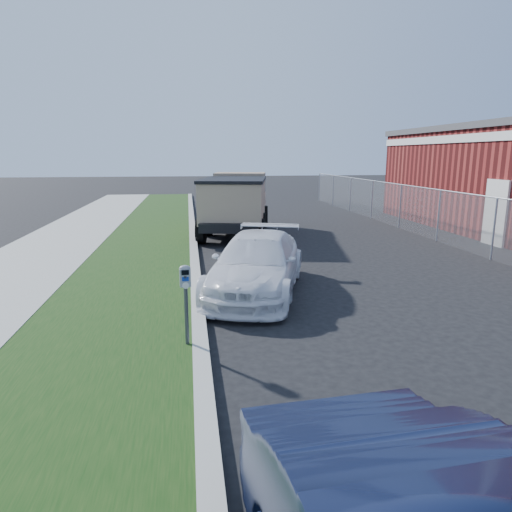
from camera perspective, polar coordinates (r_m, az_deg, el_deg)
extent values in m
plane|color=black|center=(8.85, 10.05, -7.44)|extent=(120.00, 120.00, 0.00)
cube|color=gray|center=(10.29, -7.46, -4.05)|extent=(0.25, 50.00, 0.15)
cube|color=black|center=(10.40, -16.33, -4.34)|extent=(3.00, 50.00, 0.13)
plane|color=slate|center=(17.36, 21.86, 4.69)|extent=(0.00, 30.00, 30.00)
cylinder|color=#989DA6|center=(17.28, 22.11, 7.65)|extent=(0.04, 30.00, 0.04)
cylinder|color=#989DA6|center=(14.87, 27.60, 3.00)|extent=(0.06, 0.06, 1.80)
cylinder|color=#989DA6|center=(17.36, 21.86, 4.69)|extent=(0.06, 0.06, 1.80)
cylinder|color=#989DA6|center=(19.99, 17.58, 5.92)|extent=(0.06, 0.06, 1.80)
cylinder|color=#989DA6|center=(22.71, 14.29, 6.84)|extent=(0.06, 0.06, 1.80)
cylinder|color=#989DA6|center=(25.50, 11.71, 7.54)|extent=(0.06, 0.06, 1.80)
cylinder|color=#989DA6|center=(28.33, 9.63, 8.09)|extent=(0.06, 0.06, 1.80)
cylinder|color=#989DA6|center=(31.19, 7.92, 8.54)|extent=(0.06, 0.06, 1.80)
cube|color=silver|center=(18.87, 24.99, 13.22)|extent=(0.06, 14.00, 0.30)
cube|color=silver|center=(17.30, 27.74, 4.80)|extent=(0.08, 1.10, 2.20)
cylinder|color=#3F4247|center=(7.11, -8.68, -7.46)|extent=(0.06, 0.06, 0.92)
cube|color=gray|center=(6.93, -8.85, -2.67)|extent=(0.17, 0.12, 0.28)
ellipsoid|color=gray|center=(6.89, -8.89, -1.56)|extent=(0.18, 0.12, 0.10)
cube|color=black|center=(6.84, -8.85, -2.06)|extent=(0.11, 0.02, 0.07)
cube|color=navy|center=(6.87, -8.82, -2.87)|extent=(0.10, 0.01, 0.06)
cylinder|color=silver|center=(6.90, -8.79, -3.67)|extent=(0.10, 0.01, 0.10)
cube|color=#3F4247|center=(6.87, -8.83, -2.64)|extent=(0.04, 0.01, 0.05)
imported|color=white|center=(10.13, 0.10, -0.90)|extent=(3.08, 4.76, 1.28)
cube|color=black|center=(17.64, -2.50, 4.85)|extent=(3.03, 5.96, 0.31)
cube|color=#8E765C|center=(19.59, -1.97, 7.77)|extent=(2.36, 1.98, 1.78)
cube|color=black|center=(19.56, -1.97, 8.81)|extent=(2.39, 2.00, 0.53)
cube|color=#8E765C|center=(16.85, -2.75, 7.00)|extent=(2.82, 4.08, 1.42)
cube|color=black|center=(16.80, -2.77, 9.50)|extent=(2.92, 4.18, 0.11)
cube|color=black|center=(20.50, -1.75, 5.74)|extent=(2.12, 0.55, 0.27)
cylinder|color=black|center=(19.71, -4.94, 5.03)|extent=(0.45, 0.93, 0.89)
cylinder|color=black|center=(19.54, 1.03, 5.01)|extent=(0.45, 0.93, 0.89)
cylinder|color=black|center=(17.36, -6.00, 4.00)|extent=(0.45, 0.93, 0.89)
cylinder|color=black|center=(17.16, 0.77, 3.97)|extent=(0.45, 0.93, 0.89)
cylinder|color=black|center=(15.80, -6.88, 3.14)|extent=(0.45, 0.93, 0.89)
cylinder|color=black|center=(15.59, 0.56, 3.10)|extent=(0.45, 0.93, 0.89)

